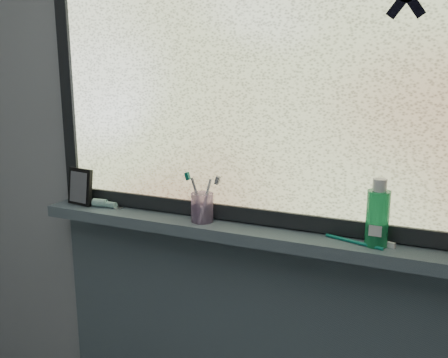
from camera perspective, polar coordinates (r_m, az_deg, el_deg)
wall_back at (r=1.63m, az=4.82°, el=2.75°), size 3.00×0.01×2.50m
windowsill at (r=1.62m, az=3.77°, el=-6.40°), size 1.62×0.14×0.04m
window_pane at (r=1.58m, az=4.73°, el=12.65°), size 1.50×0.01×1.00m
frame_bottom at (r=1.65m, az=4.38°, el=-4.25°), size 1.60×0.03×0.05m
frame_left at (r=1.98m, az=-17.52°, el=12.17°), size 0.05×0.03×1.10m
vanity_mirror at (r=1.95m, az=-16.10°, el=-0.84°), size 0.12×0.07×0.14m
toothpaste_tube at (r=1.90m, az=-13.57°, el=-2.72°), size 0.17×0.05×0.03m
toothbrush_cup at (r=1.68m, az=-2.51°, el=-3.27°), size 0.08×0.08×0.10m
toothbrush_lying at (r=1.54m, az=14.60°, el=-6.86°), size 0.22×0.09×0.02m
mouthwash_bottle at (r=1.51m, az=17.17°, el=-3.70°), size 0.09×0.09×0.17m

